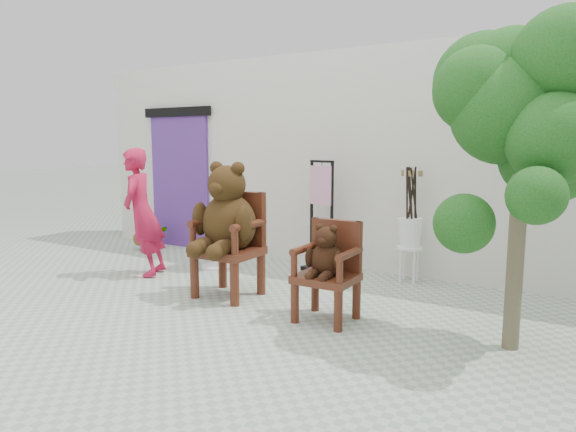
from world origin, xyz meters
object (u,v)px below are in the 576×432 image
object	(u,v)px
cafe_table	(217,237)
tree	(517,105)
chair_big	(228,222)
display_stand	(321,229)
person	(142,213)
stool_bucket	(410,232)
chair_small	(328,262)

from	to	relation	value
cafe_table	tree	bearing A→B (deg)	-11.45
chair_big	display_stand	bearing A→B (deg)	76.67
display_stand	tree	bearing A→B (deg)	-15.09
person	cafe_table	distance (m)	1.07
display_stand	stool_bucket	xyz separation A→B (m)	(1.21, 0.08, 0.06)
stool_bucket	chair_small	bearing A→B (deg)	-97.81
chair_small	cafe_table	world-z (taller)	chair_small
display_stand	tree	world-z (taller)	tree
tree	chair_small	bearing A→B (deg)	-167.93
chair_big	chair_small	world-z (taller)	chair_big
cafe_table	tree	world-z (taller)	tree
chair_big	tree	world-z (taller)	tree
chair_small	cafe_table	distance (m)	2.58
chair_big	cafe_table	bearing A→B (deg)	134.54
display_stand	tree	xyz separation A→B (m)	(2.54, -1.37, 1.47)
chair_small	person	world-z (taller)	person
person	tree	xyz separation A→B (m)	(4.46, 0.03, 1.22)
display_stand	person	bearing A→B (deg)	-130.76
chair_big	stool_bucket	world-z (taller)	chair_big
chair_small	tree	size ratio (longest dim) A/B	0.35
chair_big	tree	size ratio (longest dim) A/B	0.55
chair_small	person	bearing A→B (deg)	173.92
tree	stool_bucket	bearing A→B (deg)	132.71
person	display_stand	world-z (taller)	person
cafe_table	stool_bucket	size ratio (longest dim) A/B	0.48
display_stand	chair_small	bearing A→B (deg)	-47.36
chair_big	chair_small	size ratio (longest dim) A/B	1.57
display_stand	tree	distance (m)	3.24
chair_small	tree	bearing A→B (deg)	12.07
chair_big	display_stand	xyz separation A→B (m)	(0.37, 1.57, -0.28)
chair_big	chair_small	xyz separation A→B (m)	(1.34, -0.13, -0.28)
chair_small	tree	xyz separation A→B (m)	(1.58, 0.34, 1.47)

